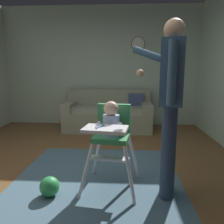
% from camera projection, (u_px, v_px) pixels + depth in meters
% --- Properties ---
extents(ground, '(6.10, 7.17, 0.10)m').
position_uv_depth(ground, '(76.00, 181.00, 2.63)').
color(ground, brown).
extents(wall_far, '(5.30, 0.06, 2.72)m').
position_uv_depth(wall_far, '(100.00, 67.00, 5.14)').
color(wall_far, '#B2C8B4').
rests_on(wall_far, ground).
extents(area_rug, '(1.92, 2.49, 0.01)m').
position_uv_depth(area_rug, '(95.00, 190.00, 2.33)').
color(area_rug, '#476475').
rests_on(area_rug, ground).
extents(couch, '(1.86, 0.86, 0.86)m').
position_uv_depth(couch, '(108.00, 114.00, 4.81)').
color(couch, gray).
rests_on(couch, ground).
extents(high_chair, '(0.68, 0.78, 0.96)m').
position_uv_depth(high_chair, '(112.00, 129.00, 2.29)').
color(high_chair, white).
rests_on(high_chair, ground).
extents(adult_standing, '(0.51, 0.57, 1.71)m').
position_uv_depth(adult_standing, '(170.00, 101.00, 2.08)').
color(adult_standing, '#313F57').
rests_on(adult_standing, ground).
extents(toy_ball, '(0.20, 0.20, 0.20)m').
position_uv_depth(toy_ball, '(50.00, 187.00, 2.22)').
color(toy_ball, green).
rests_on(toy_ball, ground).
extents(wall_clock, '(0.31, 0.04, 0.31)m').
position_uv_depth(wall_clock, '(138.00, 44.00, 4.96)').
color(wall_clock, white).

